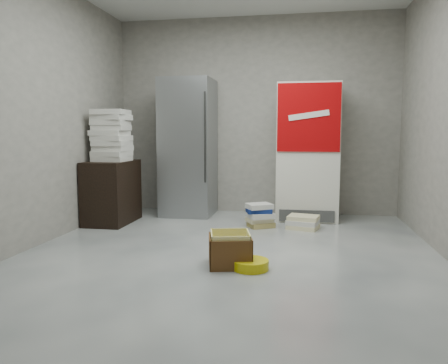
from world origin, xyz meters
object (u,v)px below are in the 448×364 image
object	(u,v)px
phonebook_stack_main	(260,215)
wood_shelf	(112,192)
steel_fridge	(188,148)
cardboard_box	(230,252)
coke_cooler	(308,152)

from	to	relation	value
phonebook_stack_main	wood_shelf	bearing A→B (deg)	157.34
steel_fridge	wood_shelf	bearing A→B (deg)	-138.69
steel_fridge	phonebook_stack_main	distance (m)	1.51
steel_fridge	cardboard_box	size ratio (longest dim) A/B	4.31
wood_shelf	cardboard_box	bearing A→B (deg)	-40.67
coke_cooler	wood_shelf	world-z (taller)	coke_cooler
coke_cooler	cardboard_box	distance (m)	2.50
coke_cooler	phonebook_stack_main	xyz separation A→B (m)	(-0.57, -0.68, -0.76)
coke_cooler	wood_shelf	bearing A→B (deg)	-163.72
steel_fridge	wood_shelf	world-z (taller)	steel_fridge
steel_fridge	coke_cooler	size ratio (longest dim) A/B	1.06
phonebook_stack_main	cardboard_box	size ratio (longest dim) A/B	0.89
wood_shelf	phonebook_stack_main	world-z (taller)	wood_shelf
wood_shelf	coke_cooler	bearing A→B (deg)	16.28
coke_cooler	cardboard_box	xyz separation A→B (m)	(-0.68, -2.27, -0.78)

